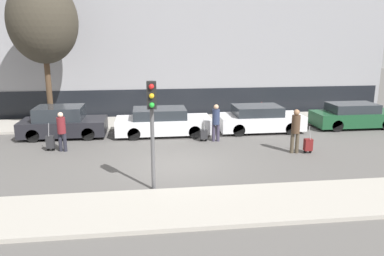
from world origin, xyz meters
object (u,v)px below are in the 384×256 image
at_px(trolley_center, 204,134).
at_px(parked_car_3, 354,116).
at_px(parked_car_2, 259,119).
at_px(pedestrian_left, 62,129).
at_px(pedestrian_right, 296,128).
at_px(parked_bicycle, 264,112).
at_px(pedestrian_center, 216,121).
at_px(trolley_left, 50,142).
at_px(bare_tree_near_crossing, 43,22).
at_px(trolley_right, 308,145).
at_px(parked_car_0, 63,123).
at_px(parked_car_1, 163,122).
at_px(traffic_light, 152,114).

bearing_deg(trolley_center, parked_car_3, 11.36).
relative_size(parked_car_2, pedestrian_left, 2.53).
distance_m(pedestrian_right, parked_bicycle, 6.17).
relative_size(parked_car_2, parked_car_3, 0.97).
distance_m(parked_car_2, pedestrian_right, 3.78).
relative_size(parked_car_3, pedestrian_center, 2.54).
height_order(trolley_left, parked_bicycle, trolley_left).
bearing_deg(bare_tree_near_crossing, pedestrian_center, -23.69).
bearing_deg(bare_tree_near_crossing, pedestrian_right, -27.62).
bearing_deg(bare_tree_near_crossing, trolley_center, -24.92).
height_order(parked_car_2, trolley_right, parked_car_2).
xyz_separation_m(parked_car_3, parked_bicycle, (-4.11, 2.23, -0.13)).
height_order(pedestrian_left, pedestrian_right, pedestrian_right).
bearing_deg(parked_car_2, trolley_left, -167.51).
bearing_deg(parked_car_2, pedestrian_left, -165.95).
bearing_deg(parked_car_3, parked_bicycle, 151.58).
xyz_separation_m(parked_car_0, parked_car_1, (4.73, -0.24, -0.05)).
distance_m(pedestrian_right, trolley_right, 0.88).
relative_size(parked_car_1, pedestrian_center, 2.68).
xyz_separation_m(pedestrian_left, pedestrian_center, (6.61, 0.72, 0.03)).
bearing_deg(parked_car_2, parked_car_3, 1.52).
bearing_deg(pedestrian_right, bare_tree_near_crossing, -16.47).
distance_m(pedestrian_left, pedestrian_right, 9.59).
distance_m(parked_car_0, parked_car_3, 14.75).
height_order(parked_car_0, parked_bicycle, parked_car_0).
distance_m(parked_car_0, pedestrian_left, 2.49).
xyz_separation_m(parked_car_0, parked_car_2, (9.59, -0.14, -0.06)).
bearing_deg(trolley_right, pedestrian_right, 168.78).
bearing_deg(parked_car_0, pedestrian_center, -13.60).
relative_size(pedestrian_center, parked_bicycle, 0.96).
bearing_deg(parked_car_0, trolley_center, -14.29).
height_order(pedestrian_right, trolley_right, pedestrian_right).
distance_m(trolley_right, traffic_light, 7.39).
bearing_deg(parked_car_2, pedestrian_center, -148.16).
distance_m(parked_car_1, trolley_center, 2.31).
xyz_separation_m(pedestrian_center, traffic_light, (-2.98, -5.37, 1.47)).
xyz_separation_m(parked_car_2, pedestrian_right, (0.34, -3.74, 0.42)).
bearing_deg(pedestrian_right, trolley_center, -21.92).
bearing_deg(pedestrian_center, parked_car_1, 152.93).
relative_size(pedestrian_center, bare_tree_near_crossing, 0.23).
height_order(parked_car_3, trolley_right, parked_car_3).
bearing_deg(pedestrian_left, parked_car_2, 29.40).
distance_m(trolley_left, trolley_center, 6.63).
bearing_deg(pedestrian_left, traffic_light, -36.65).
bearing_deg(parked_car_0, parked_car_1, -2.85).
relative_size(trolley_center, parked_bicycle, 0.61).
xyz_separation_m(pedestrian_right, trolley_right, (0.54, -0.11, -0.68)).
bearing_deg(parked_bicycle, trolley_left, -157.20).
bearing_deg(parked_car_0, trolley_right, -20.86).
height_order(parked_car_1, trolley_left, parked_car_1).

